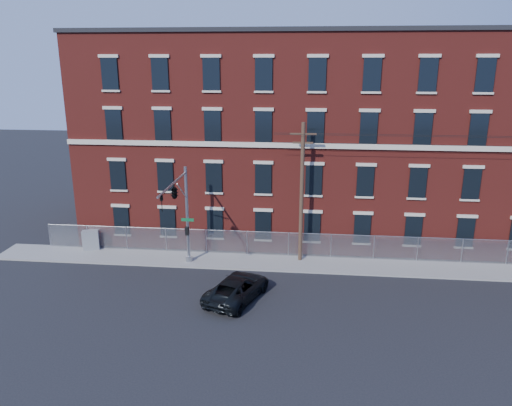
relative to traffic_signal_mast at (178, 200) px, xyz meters
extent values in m
plane|color=black|center=(6.00, -2.18, -5.39)|extent=(140.00, 140.00, 0.00)
cube|color=gray|center=(18.00, 2.82, -5.33)|extent=(65.00, 3.00, 0.12)
cube|color=maroon|center=(18.00, 11.82, 2.61)|extent=(55.00, 14.00, 16.00)
cube|color=black|center=(18.00, 11.82, 10.76)|extent=(55.30, 14.30, 0.30)
cube|color=beige|center=(18.00, 4.74, 2.91)|extent=(55.00, 0.18, 0.35)
cube|color=black|center=(-5.83, 4.76, -3.19)|extent=(1.20, 0.10, 2.20)
cube|color=black|center=(-5.83, 4.76, 0.41)|extent=(1.20, 0.10, 2.20)
cube|color=black|center=(-5.83, 4.76, 4.21)|extent=(1.20, 0.10, 2.20)
cube|color=black|center=(-5.83, 4.76, 7.81)|extent=(1.20, 0.10, 2.20)
cube|color=black|center=(-2.17, 4.76, -3.19)|extent=(1.20, 0.10, 2.20)
cube|color=black|center=(-2.17, 4.76, 0.41)|extent=(1.20, 0.10, 2.20)
cube|color=black|center=(-2.17, 4.76, 4.21)|extent=(1.20, 0.10, 2.20)
cube|color=black|center=(-2.17, 4.76, 7.81)|extent=(1.20, 0.10, 2.20)
cube|color=black|center=(1.50, 4.76, -3.19)|extent=(1.20, 0.10, 2.20)
cube|color=black|center=(1.50, 4.76, 0.41)|extent=(1.20, 0.10, 2.20)
cube|color=black|center=(1.50, 4.76, 4.21)|extent=(1.20, 0.10, 2.20)
cube|color=black|center=(1.50, 4.76, 7.81)|extent=(1.20, 0.10, 2.20)
cube|color=black|center=(5.17, 4.76, -3.19)|extent=(1.20, 0.10, 2.20)
cube|color=black|center=(5.17, 4.76, 0.41)|extent=(1.20, 0.10, 2.20)
cube|color=black|center=(5.17, 4.76, 4.21)|extent=(1.20, 0.10, 2.20)
cube|color=black|center=(5.17, 4.76, 7.81)|extent=(1.20, 0.10, 2.20)
cube|color=black|center=(8.83, 4.76, -3.19)|extent=(1.20, 0.10, 2.20)
cube|color=black|center=(8.83, 4.76, 0.41)|extent=(1.20, 0.10, 2.20)
cube|color=black|center=(8.83, 4.76, 4.21)|extent=(1.20, 0.10, 2.20)
cube|color=black|center=(8.83, 4.76, 7.81)|extent=(1.20, 0.10, 2.20)
cube|color=black|center=(12.50, 4.76, -3.19)|extent=(1.20, 0.10, 2.20)
cube|color=black|center=(12.50, 4.76, 0.41)|extent=(1.20, 0.10, 2.20)
cube|color=black|center=(12.50, 4.76, 4.21)|extent=(1.20, 0.10, 2.20)
cube|color=black|center=(12.50, 4.76, 7.81)|extent=(1.20, 0.10, 2.20)
cube|color=black|center=(16.17, 4.76, -3.19)|extent=(1.20, 0.10, 2.20)
cube|color=black|center=(16.17, 4.76, 0.41)|extent=(1.20, 0.10, 2.20)
cube|color=black|center=(16.17, 4.76, 4.21)|extent=(1.20, 0.10, 2.20)
cube|color=black|center=(16.17, 4.76, 7.81)|extent=(1.20, 0.10, 2.20)
cube|color=black|center=(19.83, 4.76, -3.19)|extent=(1.20, 0.10, 2.20)
cube|color=black|center=(19.83, 4.76, 0.41)|extent=(1.20, 0.10, 2.20)
cube|color=black|center=(19.83, 4.76, 4.21)|extent=(1.20, 0.10, 2.20)
cube|color=black|center=(19.83, 4.76, 7.81)|extent=(1.20, 0.10, 2.20)
cube|color=#A5A8AD|center=(18.00, 4.12, -4.37)|extent=(59.00, 0.02, 1.80)
cylinder|color=#9EA0A5|center=(18.00, 4.12, -3.47)|extent=(59.00, 0.04, 0.04)
cylinder|color=#9EA0A5|center=(-11.50, 4.12, -4.37)|extent=(0.06, 0.06, 1.85)
cylinder|color=#9EA0A5|center=(-8.39, 4.12, -4.37)|extent=(0.06, 0.06, 1.85)
cylinder|color=#9EA0A5|center=(-5.29, 4.12, -4.37)|extent=(0.06, 0.06, 1.85)
cylinder|color=#9EA0A5|center=(-2.18, 4.12, -4.37)|extent=(0.06, 0.06, 1.85)
cylinder|color=#9EA0A5|center=(0.92, 4.12, -4.37)|extent=(0.06, 0.06, 1.85)
cylinder|color=#9EA0A5|center=(4.03, 4.12, -4.37)|extent=(0.06, 0.06, 1.85)
cylinder|color=#9EA0A5|center=(7.13, 4.12, -4.37)|extent=(0.06, 0.06, 1.85)
cylinder|color=#9EA0A5|center=(10.24, 4.12, -4.37)|extent=(0.06, 0.06, 1.85)
cylinder|color=#9EA0A5|center=(13.34, 4.12, -4.37)|extent=(0.06, 0.06, 1.85)
cylinder|color=#9EA0A5|center=(16.45, 4.12, -4.37)|extent=(0.06, 0.06, 1.85)
cylinder|color=#9EA0A5|center=(19.55, 4.12, -4.37)|extent=(0.06, 0.06, 1.85)
cylinder|color=#9EA0A5|center=(22.66, 4.12, -4.37)|extent=(0.06, 0.06, 1.85)
cylinder|color=#9EA0A5|center=(0.00, 2.32, -1.77)|extent=(0.22, 0.22, 7.00)
cylinder|color=#9EA0A5|center=(0.00, 2.32, -5.07)|extent=(0.50, 0.50, 0.40)
cylinder|color=#9EA0A5|center=(0.00, -0.93, 1.33)|extent=(0.14, 6.50, 0.14)
cylinder|color=#9EA0A5|center=(0.00, 1.12, 0.33)|extent=(0.08, 2.18, 1.56)
cube|color=#0C592D|center=(0.05, 2.17, -2.07)|extent=(0.90, 0.03, 0.22)
cube|color=black|center=(0.00, 2.07, -2.87)|extent=(0.25, 0.25, 0.60)
imported|color=black|center=(0.00, -3.48, 0.78)|extent=(0.16, 0.20, 1.00)
imported|color=black|center=(0.00, -0.68, 0.78)|extent=(0.53, 2.48, 1.00)
cylinder|color=#4C3526|center=(8.00, 3.42, -0.27)|extent=(0.28, 0.28, 10.00)
cube|color=#4C3526|center=(8.00, 3.42, 3.93)|extent=(1.80, 0.12, 0.12)
cube|color=#4C3526|center=(8.00, 3.42, 3.33)|extent=(1.40, 0.12, 0.12)
imported|color=black|center=(4.28, -2.91, -4.66)|extent=(4.11, 5.79, 1.47)
cube|color=slate|center=(-8.02, 3.82, -4.51)|extent=(1.34, 0.93, 1.52)
camera|label=1|loc=(8.26, -29.99, 8.77)|focal=34.44mm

